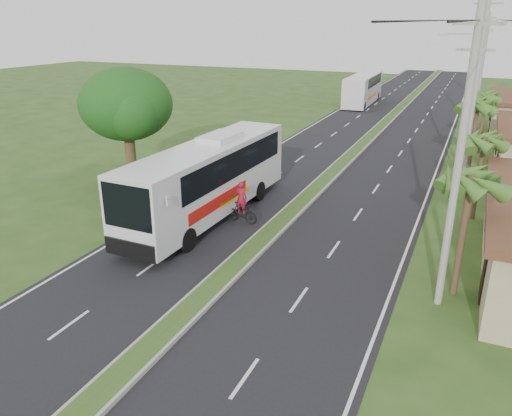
% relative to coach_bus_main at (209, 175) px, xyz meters
% --- Properties ---
extents(ground, '(180.00, 180.00, 0.00)m').
position_rel_coach_bus_main_xyz_m(ground, '(4.00, -6.43, -2.42)').
color(ground, '#294419').
rests_on(ground, ground).
extents(road_asphalt, '(14.00, 160.00, 0.02)m').
position_rel_coach_bus_main_xyz_m(road_asphalt, '(4.00, 13.57, -2.41)').
color(road_asphalt, black).
rests_on(road_asphalt, ground).
extents(median_strip, '(1.20, 160.00, 0.18)m').
position_rel_coach_bus_main_xyz_m(median_strip, '(4.00, 13.57, -2.31)').
color(median_strip, gray).
rests_on(median_strip, ground).
extents(lane_edge_left, '(0.12, 160.00, 0.01)m').
position_rel_coach_bus_main_xyz_m(lane_edge_left, '(-2.70, 13.57, -2.42)').
color(lane_edge_left, silver).
rests_on(lane_edge_left, ground).
extents(lane_edge_right, '(0.12, 160.00, 0.01)m').
position_rel_coach_bus_main_xyz_m(lane_edge_right, '(10.70, 13.57, -2.42)').
color(lane_edge_right, silver).
rests_on(lane_edge_right, ground).
extents(palm_verge_a, '(2.40, 2.40, 5.45)m').
position_rel_coach_bus_main_xyz_m(palm_verge_a, '(13.00, -3.43, 2.32)').
color(palm_verge_a, '#473321').
rests_on(palm_verge_a, ground).
extents(palm_verge_b, '(2.40, 2.40, 5.05)m').
position_rel_coach_bus_main_xyz_m(palm_verge_b, '(13.40, 5.57, 1.94)').
color(palm_verge_b, '#473321').
rests_on(palm_verge_b, ground).
extents(palm_verge_c, '(2.40, 2.40, 5.85)m').
position_rel_coach_bus_main_xyz_m(palm_verge_c, '(12.80, 12.57, 2.70)').
color(palm_verge_c, '#473321').
rests_on(palm_verge_c, ground).
extents(palm_verge_d, '(2.40, 2.40, 5.25)m').
position_rel_coach_bus_main_xyz_m(palm_verge_d, '(13.30, 21.57, 2.13)').
color(palm_verge_d, '#473321').
rests_on(palm_verge_d, ground).
extents(shade_tree, '(6.30, 6.00, 7.54)m').
position_rel_coach_bus_main_xyz_m(shade_tree, '(-8.12, 3.59, 2.61)').
color(shade_tree, '#473321').
rests_on(shade_tree, ground).
extents(utility_pole_a, '(1.60, 0.28, 11.00)m').
position_rel_coach_bus_main_xyz_m(utility_pole_a, '(12.50, -4.43, 3.26)').
color(utility_pole_a, gray).
rests_on(utility_pole_a, ground).
extents(utility_pole_b, '(3.20, 0.28, 12.00)m').
position_rel_coach_bus_main_xyz_m(utility_pole_b, '(12.47, 11.57, 3.84)').
color(utility_pole_b, gray).
rests_on(utility_pole_b, ground).
extents(utility_pole_c, '(1.60, 0.28, 11.00)m').
position_rel_coach_bus_main_xyz_m(utility_pole_c, '(12.50, 31.57, 3.26)').
color(utility_pole_c, gray).
rests_on(utility_pole_c, ground).
extents(utility_pole_d, '(1.60, 0.28, 10.50)m').
position_rel_coach_bus_main_xyz_m(utility_pole_d, '(12.50, 51.57, 3.00)').
color(utility_pole_d, gray).
rests_on(utility_pole_d, ground).
extents(coach_bus_main, '(3.20, 13.68, 4.40)m').
position_rel_coach_bus_main_xyz_m(coach_bus_main, '(0.00, 0.00, 0.00)').
color(coach_bus_main, silver).
rests_on(coach_bus_main, ground).
extents(coach_bus_far, '(3.11, 12.65, 3.66)m').
position_rel_coach_bus_main_xyz_m(coach_bus_far, '(-1.21, 42.97, -0.34)').
color(coach_bus_far, silver).
rests_on(coach_bus_far, ground).
extents(motorcyclist, '(1.92, 0.65, 2.33)m').
position_rel_coach_bus_main_xyz_m(motorcyclist, '(2.00, -0.16, -1.59)').
color(motorcyclist, black).
rests_on(motorcyclist, ground).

